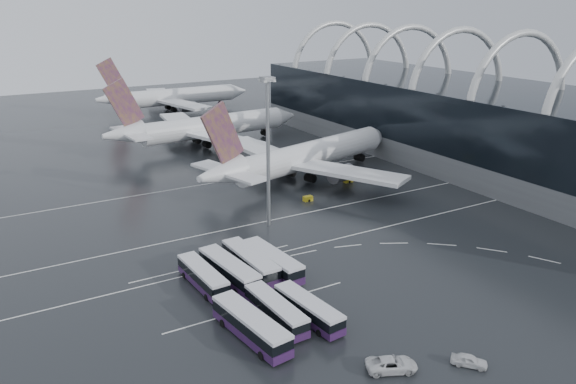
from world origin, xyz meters
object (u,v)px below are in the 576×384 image
airliner_main (303,157)px  bus_row_near_a (203,276)px  bus_row_near_b (229,270)px  gse_cart_belly_c (308,199)px  airliner_gate_b (205,128)px  bus_row_near_d (272,261)px  bus_row_far_b (276,310)px  gse_cart_belly_a (348,180)px  van_curve_a (392,364)px  bus_row_far_a (251,325)px  van_curve_b (469,360)px  floodlight_mast (268,135)px  bus_row_near_c (250,262)px  airliner_gate_c (173,97)px  bus_row_far_c (309,309)px  gse_cart_belly_b (355,171)px

airliner_main → bus_row_near_a: size_ratio=4.97×
bus_row_near_b → gse_cart_belly_c: bearing=-55.6°
airliner_gate_b → bus_row_near_d: size_ratio=4.50×
bus_row_far_b → gse_cart_belly_a: bearing=-47.2°
gse_cart_belly_c → gse_cart_belly_a: bearing=22.8°
bus_row_far_b → van_curve_a: 17.26m
bus_row_near_a → van_curve_a: (11.17, -29.94, -0.87)m
airliner_gate_b → gse_cart_belly_c: bearing=-94.9°
airliner_gate_b → van_curve_a: size_ratio=10.50×
bus_row_far_b → airliner_gate_b: bearing=-19.3°
bus_row_far_a → gse_cart_belly_c: (33.91, 40.57, -1.35)m
airliner_gate_b → bus_row_near_d: 85.64m
airliner_gate_b → gse_cart_belly_a: 53.14m
bus_row_far_a → van_curve_b: size_ratio=3.41×
airliner_gate_b → gse_cart_belly_a: bearing=-78.0°
van_curve_b → floodlight_mast: (0.59, 50.59, 16.96)m
bus_row_near_c → floodlight_mast: (12.08, 16.34, 15.79)m
airliner_gate_c → floodlight_mast: size_ratio=2.16×
bus_row_far_b → van_curve_b: size_ratio=3.00×
bus_row_far_c → gse_cart_belly_a: bus_row_far_c is taller
bus_row_near_a → airliner_gate_c: bearing=-20.2°
airliner_main → bus_row_near_a: bearing=-152.2°
airliner_gate_c → van_curve_a: airliner_gate_c is taller
bus_row_near_c → gse_cart_belly_b: 59.30m
airliner_gate_b → airliner_main: bearing=-84.9°
bus_row_far_c → van_curve_a: bearing=-175.7°
bus_row_near_d → bus_row_far_a: (-11.20, -14.98, 0.03)m
airliner_gate_b → van_curve_a: bearing=-106.6°
airliner_gate_b → van_curve_a: (-22.48, -111.61, -4.62)m
airliner_main → van_curve_a: 75.14m
bus_row_near_b → gse_cart_belly_a: bus_row_near_b is taller
airliner_gate_b → bus_row_far_c: (-24.96, -97.50, -3.79)m
bus_row_near_a → bus_row_far_c: 18.06m
bus_row_near_b → bus_row_far_c: 16.07m
bus_row_near_b → floodlight_mast: floodlight_mast is taller
bus_row_near_b → gse_cart_belly_a: size_ratio=6.60×
bus_row_near_c → bus_row_far_c: bearing=-180.0°
bus_row_far_a → gse_cart_belly_b: (55.13, 52.41, -1.31)m
floodlight_mast → airliner_gate_b: bearing=78.3°
bus_row_near_d → floodlight_mast: bearing=-31.1°
airliner_gate_b → van_curve_b: bearing=-102.1°
bus_row_near_b → gse_cart_belly_b: bus_row_near_b is taller
van_curve_a → bus_row_far_b: bearing=46.3°
van_curve_b → floodlight_mast: size_ratio=0.15×
airliner_gate_c → gse_cart_belly_b: 104.62m
gse_cart_belly_a → gse_cart_belly_b: gse_cart_belly_a is taller
bus_row_near_c → gse_cart_belly_a: size_ratio=6.55×
floodlight_mast → van_curve_a: bearing=-101.0°
bus_row_near_c → van_curve_b: bus_row_near_c is taller
airliner_gate_b → bus_row_far_b: (-28.90, -95.61, -3.77)m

